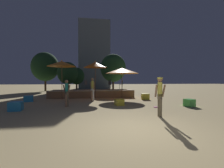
# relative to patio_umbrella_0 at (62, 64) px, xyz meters

# --- Properties ---
(ground_plane) EXTENTS (120.00, 120.00, 0.00)m
(ground_plane) POSITION_rel_patio_umbrella_0_xyz_m (3.73, -8.32, -2.97)
(ground_plane) COLOR tan
(wooden_deck) EXTENTS (7.82, 2.79, 0.71)m
(wooden_deck) POSITION_rel_patio_umbrella_0_xyz_m (2.51, 1.93, -2.65)
(wooden_deck) COLOR olive
(wooden_deck) RESTS_ON ground
(patio_umbrella_0) EXTENTS (2.32, 2.32, 3.28)m
(patio_umbrella_0) POSITION_rel_patio_umbrella_0_xyz_m (0.00, 0.00, 0.00)
(patio_umbrella_0) COLOR brown
(patio_umbrella_0) RESTS_ON ground
(patio_umbrella_1) EXTENTS (2.98, 2.98, 2.81)m
(patio_umbrella_1) POSITION_rel_patio_umbrella_0_xyz_m (5.20, 0.42, -0.49)
(patio_umbrella_1) COLOR brown
(patio_umbrella_1) RESTS_ON ground
(patio_umbrella_2) EXTENTS (2.03, 2.03, 3.29)m
(patio_umbrella_2) POSITION_rel_patio_umbrella_0_xyz_m (2.77, 0.33, -0.00)
(patio_umbrella_2) COLOR brown
(patio_umbrella_2) RESTS_ON ground
(cube_seat_0) EXTENTS (0.70, 0.70, 0.47)m
(cube_seat_0) POSITION_rel_patio_umbrella_0_xyz_m (-1.57, -4.43, -2.73)
(cube_seat_0) COLOR #2D9EDB
(cube_seat_0) RESTS_ON ground
(cube_seat_1) EXTENTS (0.59, 0.59, 0.40)m
(cube_seat_1) POSITION_rel_patio_umbrella_0_xyz_m (4.14, -3.56, -2.77)
(cube_seat_1) COLOR yellow
(cube_seat_1) RESTS_ON ground
(cube_seat_2) EXTENTS (0.61, 0.61, 0.45)m
(cube_seat_2) POSITION_rel_patio_umbrella_0_xyz_m (8.28, -4.64, -2.74)
(cube_seat_2) COLOR #4CC651
(cube_seat_2) RESTS_ON ground
(cube_seat_3) EXTENTS (0.79, 0.79, 0.44)m
(cube_seat_3) POSITION_rel_patio_umbrella_0_xyz_m (-2.26, -0.91, -2.75)
(cube_seat_3) COLOR #2D9EDB
(cube_seat_3) RESTS_ON ground
(cube_seat_4) EXTENTS (0.73, 0.73, 0.49)m
(cube_seat_4) POSITION_rel_patio_umbrella_0_xyz_m (6.91, -0.92, -2.72)
(cube_seat_4) COLOR yellow
(cube_seat_4) RESTS_ON ground
(person_0) EXTENTS (0.49, 0.27, 1.63)m
(person_0) POSITION_rel_patio_umbrella_0_xyz_m (0.90, -3.63, -2.10)
(person_0) COLOR #997051
(person_0) RESTS_ON ground
(person_1) EXTENTS (0.40, 0.43, 1.79)m
(person_1) POSITION_rel_patio_umbrella_0_xyz_m (2.49, -1.38, -1.98)
(person_1) COLOR #997051
(person_1) RESTS_ON ground
(person_2) EXTENTS (0.50, 0.30, 1.73)m
(person_2) POSITION_rel_patio_umbrella_0_xyz_m (5.30, -6.78, -1.99)
(person_2) COLOR #72664C
(person_2) RESTS_ON ground
(bistro_chair_0) EXTENTS (0.48, 0.48, 0.90)m
(bistro_chair_0) POSITION_rel_patio_umbrella_0_xyz_m (4.38, 2.25, -1.71)
(bistro_chair_0) COLOR #2D3338
(bistro_chair_0) RESTS_ON wooden_deck
(bistro_chair_1) EXTENTS (0.41, 0.41, 0.90)m
(bistro_chair_1) POSITION_rel_patio_umbrella_0_xyz_m (5.63, 2.50, -1.71)
(bistro_chair_1) COLOR #1E4C47
(bistro_chair_1) RESTS_ON wooden_deck
(bistro_chair_2) EXTENTS (0.48, 0.48, 0.90)m
(bistro_chair_2) POSITION_rel_patio_umbrella_0_xyz_m (1.87, 2.23, -1.71)
(bistro_chair_2) COLOR #47474C
(bistro_chair_2) RESTS_ON wooden_deck
(frisbee_disc) EXTENTS (0.25, 0.25, 0.03)m
(frisbee_disc) POSITION_rel_patio_umbrella_0_xyz_m (6.12, -4.63, -2.95)
(frisbee_disc) COLOR #E54C99
(frisbee_disc) RESTS_ON ground
(background_tree_0) EXTENTS (2.47, 2.47, 3.67)m
(background_tree_0) POSITION_rel_patio_umbrella_0_xyz_m (0.25, 11.70, -0.67)
(background_tree_0) COLOR #3D2B1C
(background_tree_0) RESTS_ON ground
(background_tree_1) EXTENTS (3.60, 3.60, 5.34)m
(background_tree_1) POSITION_rel_patio_umbrella_0_xyz_m (5.62, 8.13, 0.39)
(background_tree_1) COLOR #3D2B1C
(background_tree_1) RESTS_ON ground
(background_tree_2) EXTENTS (3.90, 3.90, 5.79)m
(background_tree_2) POSITION_rel_patio_umbrella_0_xyz_m (-4.23, 10.65, 0.67)
(background_tree_2) COLOR #3D2B1C
(background_tree_2) RESTS_ON ground
(background_tree_3) EXTENTS (2.62, 2.62, 3.99)m
(background_tree_3) POSITION_rel_patio_umbrella_0_xyz_m (-0.53, 7.21, -0.43)
(background_tree_3) COLOR #3D2B1C
(background_tree_3) RESTS_ON ground
(distant_building) EXTENTS (5.93, 4.29, 13.03)m
(distant_building) POSITION_rel_patio_umbrella_0_xyz_m (3.24, 17.23, 3.55)
(distant_building) COLOR #4C5666
(distant_building) RESTS_ON ground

